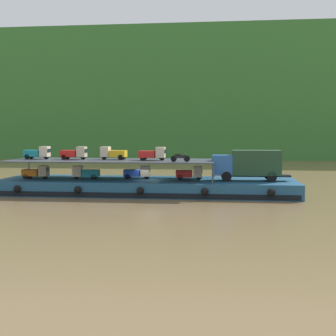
% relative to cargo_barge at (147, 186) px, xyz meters
% --- Properties ---
extents(ground_plane, '(400.00, 400.00, 0.00)m').
position_rel_cargo_barge_xyz_m(ground_plane, '(0.00, 0.03, -0.75)').
color(ground_plane, brown).
extents(hillside_far_bank, '(122.69, 30.37, 31.94)m').
position_rel_cargo_barge_xyz_m(hillside_far_bank, '(0.00, 74.21, 17.24)').
color(hillside_far_bank, '#387533').
rests_on(hillside_far_bank, ground).
extents(cargo_barge, '(30.69, 8.98, 1.50)m').
position_rel_cargo_barge_xyz_m(cargo_barge, '(0.00, 0.00, 0.00)').
color(cargo_barge, navy).
rests_on(cargo_barge, ground).
extents(covered_lorry, '(7.91, 2.49, 3.10)m').
position_rel_cargo_barge_xyz_m(covered_lorry, '(10.36, -0.29, 2.44)').
color(covered_lorry, '#285BA3').
rests_on(covered_lorry, cargo_barge).
extents(cargo_rack, '(21.49, 7.61, 2.00)m').
position_rel_cargo_barge_xyz_m(cargo_rack, '(-3.80, 0.03, 2.69)').
color(cargo_rack, '#383D47').
rests_on(cargo_rack, cargo_barge).
extents(mini_truck_lower_stern, '(2.77, 1.25, 1.38)m').
position_rel_cargo_barge_xyz_m(mini_truck_lower_stern, '(-11.84, -0.57, 1.44)').
color(mini_truck_lower_stern, orange).
rests_on(mini_truck_lower_stern, cargo_barge).
extents(mini_truck_lower_aft, '(2.78, 1.27, 1.38)m').
position_rel_cargo_barge_xyz_m(mini_truck_lower_aft, '(-6.50, -0.42, 1.44)').
color(mini_truck_lower_aft, teal).
rests_on(mini_truck_lower_aft, cargo_barge).
extents(mini_truck_lower_mid, '(2.77, 1.25, 1.38)m').
position_rel_cargo_barge_xyz_m(mini_truck_lower_mid, '(-1.11, 0.32, 1.44)').
color(mini_truck_lower_mid, '#1E47B7').
rests_on(mini_truck_lower_mid, cargo_barge).
extents(mini_truck_lower_fore, '(2.79, 1.29, 1.38)m').
position_rel_cargo_barge_xyz_m(mini_truck_lower_fore, '(4.40, 0.09, 1.44)').
color(mini_truck_lower_fore, red).
rests_on(mini_truck_lower_fore, cargo_barge).
extents(mini_truck_upper_stern, '(2.78, 1.28, 1.38)m').
position_rel_cargo_barge_xyz_m(mini_truck_upper_stern, '(-12.14, 0.64, 3.44)').
color(mini_truck_upper_stern, teal).
rests_on(mini_truck_upper_stern, cargo_rack).
extents(mini_truck_upper_mid, '(2.77, 1.26, 1.38)m').
position_rel_cargo_barge_xyz_m(mini_truck_upper_mid, '(-7.98, 0.44, 3.44)').
color(mini_truck_upper_mid, red).
rests_on(mini_truck_upper_mid, cargo_rack).
extents(mini_truck_upper_fore, '(2.80, 1.30, 1.38)m').
position_rel_cargo_barge_xyz_m(mini_truck_upper_fore, '(-3.80, 0.67, 3.44)').
color(mini_truck_upper_fore, gold).
rests_on(mini_truck_upper_fore, cargo_rack).
extents(mini_truck_upper_bow, '(2.77, 1.25, 1.38)m').
position_rel_cargo_barge_xyz_m(mini_truck_upper_bow, '(0.57, -0.13, 3.44)').
color(mini_truck_upper_bow, red).
rests_on(mini_truck_upper_bow, cargo_rack).
extents(motorcycle_upper_port, '(1.90, 0.55, 0.87)m').
position_rel_cargo_barge_xyz_m(motorcycle_upper_port, '(3.62, -2.26, 3.18)').
color(motorcycle_upper_port, black).
rests_on(motorcycle_upper_port, cargo_rack).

